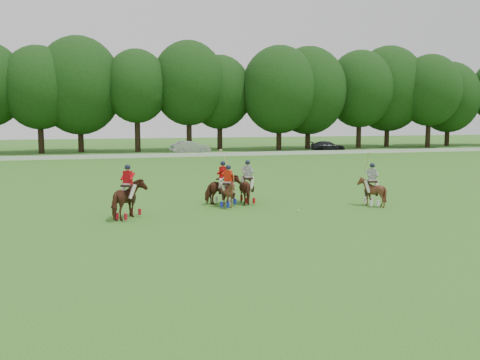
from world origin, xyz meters
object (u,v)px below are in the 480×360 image
object	(u,v)px
car_mid	(190,147)
polo_red_a	(128,199)
polo_red_b	(223,189)
polo_stripe_a	(248,188)
polo_stripe_b	(372,191)
car_right	(328,146)
polo_ball	(298,211)
polo_red_c	(228,193)

from	to	relation	value
car_mid	polo_red_a	world-z (taller)	polo_red_a
polo_red_b	polo_stripe_a	xyz separation A→B (m)	(1.33, 0.02, 0.02)
polo_stripe_a	polo_stripe_b	bearing A→B (deg)	-22.73
car_right	polo_ball	bearing A→B (deg)	161.40
car_mid	polo_red_b	world-z (taller)	polo_red_b
car_right	polo_stripe_a	xyz separation A→B (m)	(-21.51, -37.00, 0.16)
polo_ball	polo_stripe_a	bearing A→B (deg)	118.51
polo_red_c	car_mid	bearing A→B (deg)	82.74
polo_red_c	polo_ball	distance (m)	3.63
polo_red_a	polo_red_c	distance (m)	5.28
car_right	polo_red_a	xyz separation A→B (m)	(-27.77, -39.67, 0.23)
polo_red_c	polo_stripe_b	world-z (taller)	polo_stripe_b
polo_red_c	polo_stripe_b	distance (m)	7.25
polo_red_b	polo_stripe_b	world-z (taller)	polo_red_b
polo_red_b	polo_stripe_b	distance (m)	7.55
car_mid	polo_red_c	size ratio (longest dim) A/B	2.22
polo_red_a	polo_ball	size ratio (longest dim) A/B	26.81
car_mid	polo_red_b	size ratio (longest dim) A/B	1.69
car_right	polo_red_c	size ratio (longest dim) A/B	2.12
car_right	polo_red_a	bearing A→B (deg)	152.82
polo_stripe_b	car_right	bearing A→B (deg)	68.31
polo_red_a	polo_red_c	world-z (taller)	polo_red_a
car_right	car_mid	bearing A→B (deg)	97.82
car_mid	polo_stripe_b	distance (m)	39.50
polo_red_a	polo_stripe_b	bearing A→B (deg)	1.10
car_right	polo_stripe_b	world-z (taller)	polo_stripe_b
car_mid	car_right	distance (m)	17.94
car_right	polo_ball	size ratio (longest dim) A/B	49.86
polo_red_c	polo_ball	xyz separation A→B (m)	(2.91, -2.06, -0.70)
polo_stripe_a	polo_stripe_b	size ratio (longest dim) A/B	0.83
polo_red_a	polo_red_b	world-z (taller)	polo_red_b
polo_red_c	polo_red_a	bearing A→B (deg)	-160.96
polo_red_c	polo_red_b	bearing A→B (deg)	93.15
polo_stripe_b	car_mid	bearing A→B (deg)	93.28
polo_red_c	polo_stripe_a	world-z (taller)	polo_stripe_a
polo_red_a	polo_red_c	xyz separation A→B (m)	(4.99, 1.72, -0.14)
polo_stripe_a	polo_ball	distance (m)	3.51
car_right	polo_stripe_b	size ratio (longest dim) A/B	1.65
polo_stripe_b	polo_ball	distance (m)	4.29
polo_red_a	polo_stripe_a	size ratio (longest dim) A/B	1.07
polo_red_a	polo_stripe_a	xyz separation A→B (m)	(6.26, 2.67, -0.08)
polo_red_b	polo_stripe_b	size ratio (longest dim) A/B	1.02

